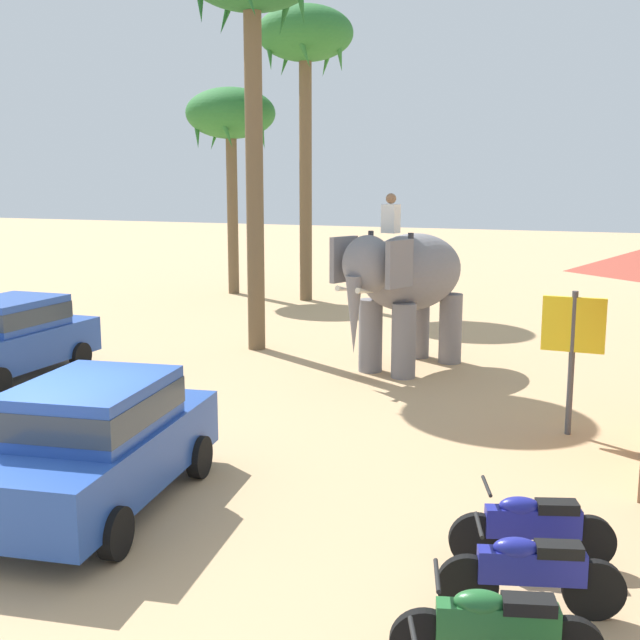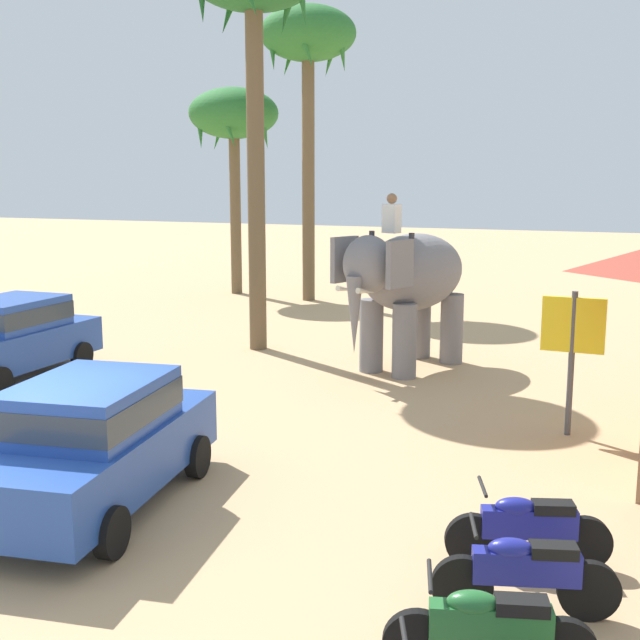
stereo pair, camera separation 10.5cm
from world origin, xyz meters
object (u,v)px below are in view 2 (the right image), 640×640
object	(u,v)px
car_sedan_foreground	(95,438)
motorcycle_second_in_row	(490,630)
car_parked_far_side	(10,335)
palm_tree_left_of_road	(234,119)
motorcycle_mid_row	(525,572)
motorcycle_fourth_in_row	(528,527)
elephant_with_mahout	(407,280)
palm_tree_behind_elephant	(308,45)
signboard_yellow	(573,335)

from	to	relation	value
car_sedan_foreground	motorcycle_second_in_row	distance (m)	5.63
car_parked_far_side	palm_tree_left_of_road	xyz separation A→B (m)	(-1.85, 13.16, 5.37)
car_sedan_foreground	car_parked_far_side	distance (m)	7.77
motorcycle_mid_row	motorcycle_fourth_in_row	xyz separation A→B (m)	(-0.13, 1.03, 0.00)
elephant_with_mahout	palm_tree_behind_elephant	bearing A→B (deg)	125.71
car_parked_far_side	motorcycle_fourth_in_row	bearing A→B (deg)	-20.78
palm_tree_left_of_road	signboard_yellow	bearing A→B (deg)	-43.59
motorcycle_mid_row	motorcycle_second_in_row	bearing A→B (deg)	-95.90
elephant_with_mahout	signboard_yellow	size ratio (longest dim) A/B	1.67
palm_tree_behind_elephant	signboard_yellow	xyz separation A→B (m)	(10.02, -12.01, -6.87)
car_parked_far_side	palm_tree_behind_elephant	distance (m)	14.82
palm_tree_behind_elephant	elephant_with_mahout	bearing A→B (deg)	-54.29
car_parked_far_side	palm_tree_behind_elephant	xyz separation A→B (m)	(1.29, 12.65, 7.63)
car_parked_far_side	signboard_yellow	xyz separation A→B (m)	(11.31, 0.64, 0.76)
car_parked_far_side	elephant_with_mahout	world-z (taller)	elephant_with_mahout
elephant_with_mahout	palm_tree_left_of_road	xyz separation A→B (m)	(-9.30, 9.09, 4.31)
motorcycle_mid_row	motorcycle_fourth_in_row	bearing A→B (deg)	97.27
motorcycle_fourth_in_row	car_sedan_foreground	bearing A→B (deg)	-174.52
motorcycle_second_in_row	palm_tree_left_of_road	distance (m)	24.43
elephant_with_mahout	motorcycle_mid_row	size ratio (longest dim) A/B	2.30
signboard_yellow	motorcycle_fourth_in_row	bearing A→B (deg)	-88.72
motorcycle_mid_row	signboard_yellow	world-z (taller)	signboard_yellow
palm_tree_left_of_road	motorcycle_mid_row	bearing A→B (deg)	-54.12
palm_tree_behind_elephant	signboard_yellow	world-z (taller)	palm_tree_behind_elephant
palm_tree_left_of_road	signboard_yellow	size ratio (longest dim) A/B	3.08
elephant_with_mahout	motorcycle_second_in_row	bearing A→B (deg)	-69.36
car_sedan_foreground	signboard_yellow	world-z (taller)	signboard_yellow
car_parked_far_side	motorcycle_second_in_row	size ratio (longest dim) A/B	2.38
motorcycle_mid_row	car_parked_far_side	bearing A→B (deg)	155.08
motorcycle_second_in_row	motorcycle_mid_row	size ratio (longest dim) A/B	1.00
elephant_with_mahout	signboard_yellow	world-z (taller)	elephant_with_mahout
car_parked_far_side	motorcycle_mid_row	xyz separation A→B (m)	(11.55, -5.37, -0.46)
car_sedan_foreground	signboard_yellow	distance (m)	7.62
motorcycle_fourth_in_row	palm_tree_left_of_road	bearing A→B (deg)	127.18
car_sedan_foreground	motorcycle_second_in_row	world-z (taller)	car_sedan_foreground
car_sedan_foreground	elephant_with_mahout	size ratio (longest dim) A/B	1.08
car_sedan_foreground	palm_tree_left_of_road	world-z (taller)	palm_tree_left_of_road
palm_tree_behind_elephant	palm_tree_left_of_road	size ratio (longest dim) A/B	1.33
palm_tree_behind_elephant	signboard_yellow	distance (m)	17.08
car_sedan_foreground	palm_tree_left_of_road	xyz separation A→B (m)	(-7.92, 18.01, 5.37)
motorcycle_second_in_row	signboard_yellow	size ratio (longest dim) A/B	0.73
motorcycle_fourth_in_row	palm_tree_left_of_road	size ratio (longest dim) A/B	0.23
car_sedan_foreground	motorcycle_fourth_in_row	bearing A→B (deg)	5.48
motorcycle_second_in_row	palm_tree_behind_elephant	distance (m)	23.13
motorcycle_mid_row	signboard_yellow	size ratio (longest dim) A/B	0.73
motorcycle_second_in_row	motorcycle_fourth_in_row	size ratio (longest dim) A/B	1.01
elephant_with_mahout	palm_tree_behind_elephant	world-z (taller)	palm_tree_behind_elephant
car_sedan_foreground	motorcycle_fourth_in_row	size ratio (longest dim) A/B	2.51
car_parked_far_side	palm_tree_left_of_road	size ratio (longest dim) A/B	0.56
motorcycle_second_in_row	palm_tree_behind_elephant	size ratio (longest dim) A/B	0.18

